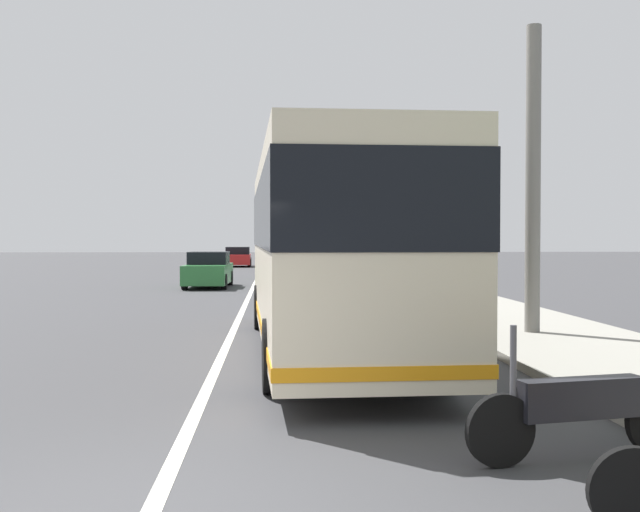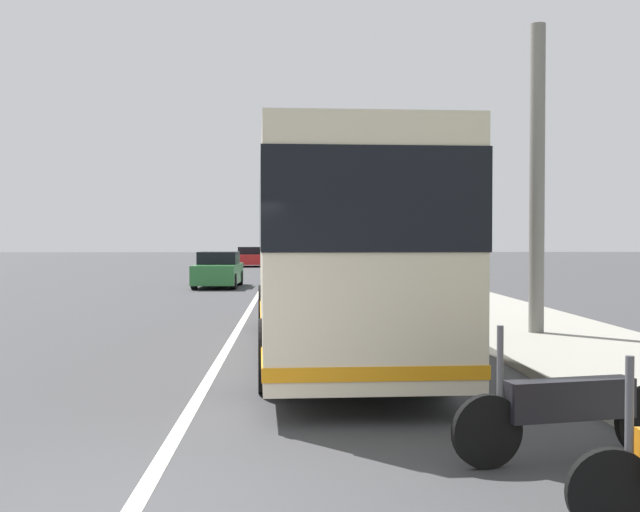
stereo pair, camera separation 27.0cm
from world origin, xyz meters
name	(u,v)px [view 1 (the left image)]	position (x,y,z in m)	size (l,w,h in m)	color
sidewalk_curb	(544,334)	(10.00, -6.55, 0.07)	(110.00, 3.60, 0.14)	gray
lane_divider_line	(229,340)	(10.00, 0.00, 0.00)	(110.00, 0.16, 0.01)	silver
coach_bus	(328,242)	(8.23, -1.90, 2.00)	(11.65, 2.99, 3.45)	beige
motorcycle_mid_row	(580,408)	(1.18, -3.77, 0.49)	(0.56, 2.30, 1.29)	black
car_side_street	(208,271)	(27.02, 1.88, 0.70)	(4.44, 1.89, 1.50)	#2D7238
car_behind_bus	(292,258)	(49.71, -2.11, 0.69)	(4.05, 2.06, 1.42)	#2D7238
car_far_distant	(238,257)	(50.98, 1.79, 0.68)	(4.24, 1.96, 1.44)	red
car_ahead_same_lane	(291,265)	(34.00, -1.73, 0.67)	(4.06, 1.95, 1.39)	#2D7238
utility_pole	(533,183)	(9.83, -6.23, 3.21)	(0.31, 0.31, 6.43)	slate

